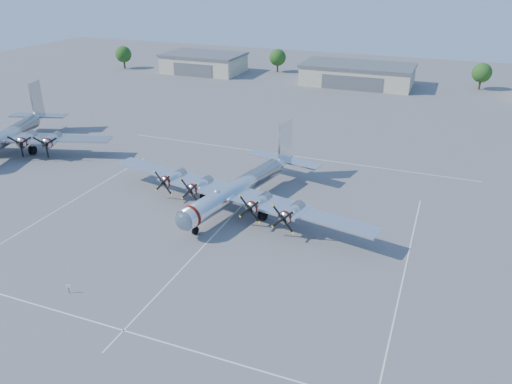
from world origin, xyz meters
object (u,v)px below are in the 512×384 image
at_px(hangar_center, 357,74).
at_px(hangar_west, 204,63).
at_px(bomber_west, 14,150).
at_px(main_bomber_b29, 240,205).
at_px(tree_far_west, 123,54).
at_px(tree_west, 278,57).
at_px(info_placard, 68,287).
at_px(tree_east, 482,73).

bearing_deg(hangar_center, hangar_west, 180.00).
bearing_deg(bomber_west, main_bomber_b29, -23.88).
xyz_separation_m(tree_far_west, tree_west, (45.00, 12.00, 0.00)).
relative_size(hangar_west, info_placard, 23.23).
height_order(hangar_west, bomber_west, hangar_west).
relative_size(tree_far_west, main_bomber_b29, 0.17).
relative_size(hangar_west, hangar_center, 0.79).
bearing_deg(tree_east, info_placard, -109.60).
height_order(hangar_west, hangar_center, same).
height_order(hangar_center, main_bomber_b29, hangar_center).
bearing_deg(info_placard, hangar_center, 70.18).
xyz_separation_m(tree_east, bomber_west, (-75.05, -78.01, -4.22)).
bearing_deg(tree_far_west, bomber_west, -69.85).
bearing_deg(tree_far_west, main_bomber_b29, -46.43).
relative_size(hangar_west, tree_east, 3.40).
height_order(tree_far_west, tree_west, same).
bearing_deg(tree_far_west, hangar_west, 9.01).
xyz_separation_m(tree_east, info_placard, (-38.22, -107.33, -3.54)).
relative_size(tree_east, main_bomber_b29, 0.17).
distance_m(tree_east, bomber_west, 108.33).
bearing_deg(hangar_west, tree_east, 4.60).
distance_m(hangar_west, main_bomber_b29, 89.35).
relative_size(main_bomber_b29, bomber_west, 1.10).
relative_size(tree_far_west, tree_east, 1.00).
relative_size(hangar_west, tree_west, 3.40).
relative_size(tree_far_west, info_placard, 6.82).
relative_size(hangar_west, tree_far_west, 3.40).
height_order(main_bomber_b29, info_placard, main_bomber_b29).
height_order(tree_far_west, bomber_west, tree_far_west).
xyz_separation_m(tree_far_west, tree_east, (100.00, 10.00, 0.00)).
bearing_deg(hangar_west, tree_west, 21.89).
xyz_separation_m(hangar_west, tree_east, (75.00, 6.04, 1.51)).
distance_m(hangar_west, tree_west, 21.61).
relative_size(main_bomber_b29, info_placard, 40.71).
height_order(tree_west, main_bomber_b29, tree_west).
xyz_separation_m(hangar_center, bomber_west, (-45.05, -71.97, -2.71)).
xyz_separation_m(hangar_center, main_bomber_b29, (-0.24, -77.29, -2.71)).
height_order(hangar_west, info_placard, hangar_west).
bearing_deg(hangar_west, main_bomber_b29, -59.92).
height_order(hangar_center, bomber_west, hangar_center).
relative_size(hangar_center, info_placard, 29.39).
xyz_separation_m(tree_far_west, info_placard, (61.78, -97.33, -3.54)).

